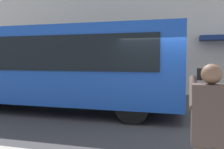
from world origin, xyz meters
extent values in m
plane|color=#38383A|center=(0.00, 0.00, 0.00)|extent=(60.00, 60.00, 0.00)
cube|color=#1947AD|center=(3.89, -0.61, 1.70)|extent=(9.00, 2.50, 2.60)
cube|color=black|center=(3.89, 0.65, 2.10)|extent=(7.60, 0.06, 1.10)
cylinder|color=black|center=(6.89, -1.71, 0.50)|extent=(1.00, 0.28, 1.00)
cylinder|color=black|center=(0.89, -1.71, 0.50)|extent=(1.00, 0.28, 1.00)
cylinder|color=black|center=(0.89, 0.49, 0.50)|extent=(1.00, 0.28, 1.00)
cube|color=#473833|center=(-0.83, 4.82, 1.30)|extent=(0.40, 0.24, 0.66)
sphere|color=brown|center=(-0.83, 4.82, 1.74)|extent=(0.22, 0.22, 0.22)
cylinder|color=#473833|center=(-0.65, 4.66, 1.52)|extent=(0.09, 0.48, 0.37)
cube|color=black|center=(-0.73, 4.52, 1.72)|extent=(0.07, 0.01, 0.14)
camera|label=1|loc=(-0.54, 7.71, 1.89)|focal=40.43mm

